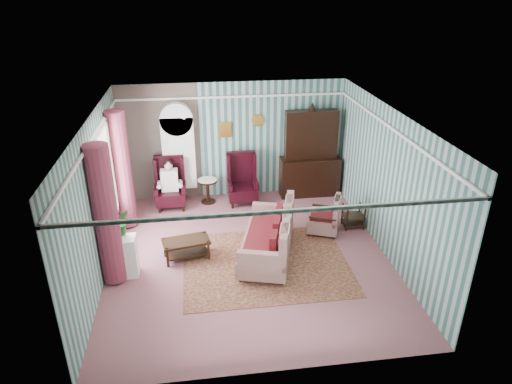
{
  "coord_description": "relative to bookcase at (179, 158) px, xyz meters",
  "views": [
    {
      "loc": [
        -0.91,
        -7.72,
        5.08
      ],
      "look_at": [
        0.23,
        0.6,
        1.14
      ],
      "focal_mm": 32.0,
      "sensor_mm": 36.0,
      "label": 1
    }
  ],
  "objects": [
    {
      "name": "rug",
      "position": [
        1.65,
        -3.14,
        -1.11
      ],
      "size": [
        3.2,
        2.6,
        0.01
      ],
      "primitive_type": "cube",
      "color": "#531B22",
      "rests_on": "floor"
    },
    {
      "name": "wingback_right",
      "position": [
        1.5,
        -0.39,
        -0.5
      ],
      "size": [
        0.76,
        0.8,
        1.25
      ],
      "primitive_type": "cube",
      "color": "black",
      "rests_on": "floor"
    },
    {
      "name": "floral_armchair",
      "position": [
        3.09,
        -2.08,
        -0.64
      ],
      "size": [
        0.94,
        0.93,
        0.96
      ],
      "primitive_type": "cube",
      "rotation": [
        0.0,
        0.0,
        1.19
      ],
      "color": "#BFB594",
      "rests_on": "floor"
    },
    {
      "name": "potted_plant_c",
      "position": [
        -1.11,
        -3.12,
        -0.13
      ],
      "size": [
        0.27,
        0.27,
        0.38
      ],
      "primitive_type": "imported",
      "rotation": [
        0.0,
        0.0,
        0.35
      ],
      "color": "#1F5219",
      "rests_on": "plant_stand"
    },
    {
      "name": "potted_plant_a",
      "position": [
        -1.14,
        -3.25,
        -0.11
      ],
      "size": [
        0.45,
        0.42,
        0.41
      ],
      "primitive_type": "imported",
      "rotation": [
        0.0,
        0.0,
        -0.3
      ],
      "color": "#1C5A1C",
      "rests_on": "plant_stand"
    },
    {
      "name": "coffee_table",
      "position": [
        0.12,
        -2.72,
        -0.92
      ],
      "size": [
        0.99,
        0.63,
        0.41
      ],
      "primitive_type": "cube",
      "rotation": [
        0.0,
        0.0,
        0.19
      ],
      "color": "black",
      "rests_on": "floor"
    },
    {
      "name": "room_shell",
      "position": [
        0.73,
        -2.66,
        0.89
      ],
      "size": [
        5.53,
        6.02,
        2.91
      ],
      "color": "#36635F",
      "rests_on": "ground"
    },
    {
      "name": "dresser_hutch",
      "position": [
        3.25,
        -0.12,
        0.06
      ],
      "size": [
        1.5,
        0.56,
        2.36
      ],
      "primitive_type": "cube",
      "color": "black",
      "rests_on": "floor"
    },
    {
      "name": "nest_table",
      "position": [
        3.82,
        -1.94,
        -0.85
      ],
      "size": [
        0.45,
        0.38,
        0.54
      ],
      "primitive_type": "cube",
      "color": "black",
      "rests_on": "floor"
    },
    {
      "name": "seated_woman",
      "position": [
        -0.25,
        -0.39,
        -0.53
      ],
      "size": [
        0.44,
        0.4,
        1.18
      ],
      "primitive_type": null,
      "color": "white",
      "rests_on": "floor"
    },
    {
      "name": "bookcase",
      "position": [
        0.0,
        0.0,
        0.0
      ],
      "size": [
        0.8,
        0.28,
        2.24
      ],
      "primitive_type": "cube",
      "color": "silver",
      "rests_on": "floor"
    },
    {
      "name": "floor",
      "position": [
        1.35,
        -2.84,
        -1.12
      ],
      "size": [
        6.0,
        6.0,
        0.0
      ],
      "primitive_type": "plane",
      "color": "#97585B",
      "rests_on": "ground"
    },
    {
      "name": "plant_stand",
      "position": [
        -1.05,
        -3.14,
        -0.72
      ],
      "size": [
        0.55,
        0.35,
        0.8
      ],
      "primitive_type": "cube",
      "color": "silver",
      "rests_on": "floor"
    },
    {
      "name": "wingback_left",
      "position": [
        -0.25,
        -0.39,
        -0.5
      ],
      "size": [
        0.76,
        0.8,
        1.25
      ],
      "primitive_type": "cube",
      "color": "black",
      "rests_on": "floor"
    },
    {
      "name": "round_side_table",
      "position": [
        0.65,
        -0.24,
        -0.82
      ],
      "size": [
        0.5,
        0.5,
        0.6
      ],
      "primitive_type": "cylinder",
      "color": "black",
      "rests_on": "floor"
    },
    {
      "name": "sofa",
      "position": [
        1.72,
        -2.87,
        -0.61
      ],
      "size": [
        1.57,
        2.28,
        1.03
      ],
      "primitive_type": "cube",
      "rotation": [
        0.0,
        0.0,
        1.3
      ],
      "color": "#BEB493",
      "rests_on": "floor"
    },
    {
      "name": "potted_plant_b",
      "position": [
        -1.0,
        -3.0,
        -0.07
      ],
      "size": [
        0.34,
        0.31,
        0.5
      ],
      "primitive_type": "imported",
      "rotation": [
        0.0,
        0.0,
        0.39
      ],
      "color": "#195219",
      "rests_on": "plant_stand"
    }
  ]
}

